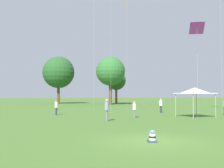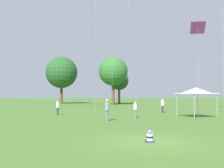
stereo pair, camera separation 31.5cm
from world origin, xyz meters
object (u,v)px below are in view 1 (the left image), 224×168
(person_standing_1, at_px, (161,104))
(person_standing_3, at_px, (224,105))
(distant_tree_2, at_px, (116,81))
(person_standing_0, at_px, (134,108))
(person_standing_4, at_px, (107,108))
(canopy_tent, at_px, (195,91))
(seated_toddler, at_px, (152,137))
(kite_5, at_px, (197,30))
(distant_tree_3, at_px, (59,72))
(person_standing_2, at_px, (56,106))
(distant_tree_1, at_px, (110,71))

(person_standing_1, bearing_deg, person_standing_3, 41.92)
(person_standing_3, height_order, distant_tree_2, distant_tree_2)
(person_standing_0, distance_m, distant_tree_2, 38.01)
(person_standing_4, relative_size, canopy_tent, 0.56)
(seated_toddler, height_order, kite_5, kite_5)
(person_standing_3, relative_size, kite_5, 0.21)
(canopy_tent, xyz_separation_m, distant_tree_3, (-10.86, 40.71, 4.86))
(distant_tree_2, bearing_deg, seated_toddler, -103.32)
(seated_toddler, relative_size, kite_5, 0.07)
(seated_toddler, xyz_separation_m, person_standing_2, (-3.66, 17.27, 0.75))
(kite_5, xyz_separation_m, distant_tree_1, (0.92, 34.67, -0.62))
(person_standing_0, bearing_deg, person_standing_2, -174.74)
(distant_tree_1, bearing_deg, distant_tree_3, 141.50)
(canopy_tent, distance_m, distant_tree_1, 32.63)
(seated_toddler, bearing_deg, distant_tree_2, 88.84)
(person_standing_3, distance_m, distant_tree_2, 36.25)
(distant_tree_1, bearing_deg, person_standing_1, -90.06)
(person_standing_0, bearing_deg, person_standing_4, -102.55)
(person_standing_4, distance_m, kite_5, 10.27)
(seated_toddler, relative_size, person_standing_2, 0.35)
(person_standing_0, relative_size, person_standing_3, 0.88)
(person_standing_1, bearing_deg, person_standing_0, -46.85)
(person_standing_2, bearing_deg, kite_5, -128.74)
(person_standing_0, xyz_separation_m, person_standing_4, (-3.19, -2.28, 0.17))
(person_standing_0, height_order, person_standing_1, person_standing_1)
(canopy_tent, bearing_deg, person_standing_4, -172.52)
(distant_tree_1, height_order, distant_tree_2, distant_tree_1)
(person_standing_0, distance_m, distant_tree_1, 32.27)
(person_standing_0, xyz_separation_m, person_standing_2, (-6.98, 5.20, 0.05))
(person_standing_2, xyz_separation_m, distant_tree_1, (12.41, 25.99, 6.18))
(person_standing_4, distance_m, canopy_tent, 9.09)
(seated_toddler, xyz_separation_m, person_standing_3, (13.84, 12.99, 0.83))
(person_standing_1, height_order, kite_5, kite_5)
(seated_toddler, height_order, distant_tree_3, distant_tree_3)
(person_standing_1, relative_size, person_standing_4, 0.93)
(seated_toddler, height_order, person_standing_3, person_standing_3)
(person_standing_1, xyz_separation_m, person_standing_3, (5.12, -4.93, 0.06))
(person_standing_0, relative_size, kite_5, 0.18)
(person_standing_2, xyz_separation_m, kite_5, (11.49, -8.67, 6.80))
(person_standing_2, bearing_deg, distant_tree_2, -27.41)
(kite_5, height_order, distant_tree_2, kite_5)
(person_standing_3, xyz_separation_m, kite_5, (-6.01, -4.39, 6.72))
(person_standing_0, relative_size, person_standing_4, 0.85)
(person_standing_0, bearing_deg, distant_tree_1, 122.05)
(person_standing_0, height_order, person_standing_3, person_standing_3)
(kite_5, height_order, distant_tree_3, distant_tree_3)
(distant_tree_3, bearing_deg, person_standing_0, -82.60)
(kite_5, xyz_separation_m, distant_tree_3, (-9.66, 43.08, -0.38))
(kite_5, bearing_deg, canopy_tent, -49.68)
(person_standing_3, bearing_deg, distant_tree_3, -40.45)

